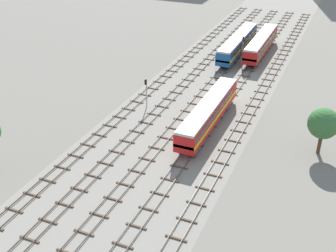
{
  "coord_description": "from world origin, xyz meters",
  "views": [
    {
      "loc": [
        21.31,
        -8.1,
        31.33
      ],
      "look_at": [
        0.0,
        41.51,
        1.5
      ],
      "focal_mm": 46.29,
      "sensor_mm": 36.0,
      "label": 1
    }
  ],
  "objects_px": {
    "diesel_railcar_centre_mid": "(261,43)",
    "signal_post_mid": "(243,47)",
    "passenger_coach_centre_left_near": "(238,43)",
    "signal_post_nearest": "(146,89)",
    "diesel_railcar_centre_nearest": "(208,112)"
  },
  "relations": [
    {
      "from": "passenger_coach_centre_left_near",
      "to": "signal_post_nearest",
      "type": "height_order",
      "value": "signal_post_nearest"
    },
    {
      "from": "diesel_railcar_centre_mid",
      "to": "signal_post_mid",
      "type": "height_order",
      "value": "signal_post_mid"
    },
    {
      "from": "diesel_railcar_centre_mid",
      "to": "signal_post_mid",
      "type": "xyz_separation_m",
      "value": [
        -2.27,
        -6.91,
        1.01
      ]
    },
    {
      "from": "passenger_coach_centre_left_near",
      "to": "signal_post_mid",
      "type": "bearing_deg",
      "value": -65.94
    },
    {
      "from": "signal_post_nearest",
      "to": "passenger_coach_centre_left_near",
      "type": "bearing_deg",
      "value": 77.37
    },
    {
      "from": "diesel_railcar_centre_nearest",
      "to": "diesel_railcar_centre_mid",
      "type": "height_order",
      "value": "same"
    },
    {
      "from": "diesel_railcar_centre_nearest",
      "to": "signal_post_mid",
      "type": "distance_m",
      "value": 27.94
    },
    {
      "from": "diesel_railcar_centre_nearest",
      "to": "signal_post_mid",
      "type": "bearing_deg",
      "value": 94.65
    },
    {
      "from": "diesel_railcar_centre_mid",
      "to": "signal_post_mid",
      "type": "distance_m",
      "value": 7.34
    },
    {
      "from": "diesel_railcar_centre_nearest",
      "to": "signal_post_nearest",
      "type": "bearing_deg",
      "value": 167.27
    },
    {
      "from": "passenger_coach_centre_left_near",
      "to": "signal_post_nearest",
      "type": "relative_size",
      "value": 4.47
    },
    {
      "from": "passenger_coach_centre_left_near",
      "to": "signal_post_mid",
      "type": "xyz_separation_m",
      "value": [
        2.27,
        -5.07,
        1.0
      ]
    },
    {
      "from": "diesel_railcar_centre_nearest",
      "to": "signal_post_mid",
      "type": "height_order",
      "value": "signal_post_mid"
    },
    {
      "from": "diesel_railcar_centre_nearest",
      "to": "signal_post_nearest",
      "type": "height_order",
      "value": "signal_post_nearest"
    },
    {
      "from": "diesel_railcar_centre_nearest",
      "to": "diesel_railcar_centre_mid",
      "type": "bearing_deg",
      "value": 90.0
    }
  ]
}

